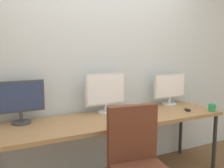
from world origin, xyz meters
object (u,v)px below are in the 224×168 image
Objects in this scene: monitor_right at (170,88)px; coffee_mug at (212,108)px; monitor_center at (106,92)px; keyboard_main at (125,122)px; computer_mouse at (188,110)px; desk at (114,122)px; monitor_left at (20,100)px.

coffee_mug is (0.23, -0.48, -0.17)m from monitor_right.
monitor_center is 0.50m from keyboard_main.
monitor_center is 0.98m from computer_mouse.
desk is at bearing 166.40° from coffee_mug.
monitor_right is 0.40m from computer_mouse.
monitor_right is (1.80, 0.00, -0.02)m from monitor_left.
monitor_center is (0.00, 0.21, 0.29)m from desk.
keyboard_main is (0.00, -0.44, -0.23)m from monitor_center.
monitor_right is (0.90, -0.00, -0.03)m from monitor_center.
keyboard_main is 0.89m from computer_mouse.
monitor_center is at bearing 156.71° from coffee_mug.
monitor_center is at bearing 0.00° from monitor_left.
monitor_right is 1.47× the size of keyboard_main.
coffee_mug is at bearing -29.45° from computer_mouse.
coffee_mug is at bearing -13.45° from monitor_left.
coffee_mug reaches higher than computer_mouse.
monitor_left is 1.03m from keyboard_main.
monitor_left reaches higher than monitor_right.
monitor_right is (0.90, 0.21, 0.26)m from desk.
desk is 7.66× the size of keyboard_main.
coffee_mug is at bearing -65.06° from monitor_right.
computer_mouse is at bearing 6.02° from keyboard_main.
keyboard_main is at bearing -90.00° from monitor_center.
monitor_left is 0.94× the size of monitor_center.
desk is at bearing 90.00° from keyboard_main.
desk is at bearing 171.23° from computer_mouse.
monitor_left is at bearing 166.55° from coffee_mug.
desk is 5.44× the size of monitor_left.
monitor_left is at bearing 166.73° from desk.
desk is 5.13× the size of monitor_center.
coffee_mug is at bearing -2.15° from keyboard_main.
monitor_left is 4.71× the size of computer_mouse.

